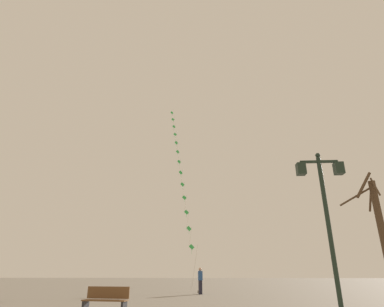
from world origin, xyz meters
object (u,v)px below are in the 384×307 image
object	(u,v)px
bare_tree	(382,237)
park_bench	(106,300)
kite_flyer	(200,280)
kite_train	(180,168)
twin_lantern_lamp_post	(325,199)

from	to	relation	value
bare_tree	park_bench	distance (m)	10.50
park_bench	kite_flyer	bearing A→B (deg)	83.33
kite_flyer	kite_train	bearing A→B (deg)	-0.05
kite_flyer	park_bench	bearing A→B (deg)	150.46
twin_lantern_lamp_post	park_bench	world-z (taller)	twin_lantern_lamp_post
kite_train	kite_flyer	bearing A→B (deg)	-75.17
park_bench	twin_lantern_lamp_post	bearing A→B (deg)	-5.31
kite_train	park_bench	size ratio (longest dim) A/B	13.94
kite_train	bare_tree	world-z (taller)	kite_train
kite_train	bare_tree	xyz separation A→B (m)	(9.69, -19.67, -9.51)
kite_flyer	park_bench	size ratio (longest dim) A/B	1.04
kite_train	kite_flyer	xyz separation A→B (m)	(2.40, -9.07, -11.23)
kite_train	kite_flyer	size ratio (longest dim) A/B	13.42
kite_train	park_bench	world-z (taller)	kite_train
bare_tree	twin_lantern_lamp_post	bearing A→B (deg)	-138.92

